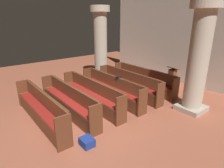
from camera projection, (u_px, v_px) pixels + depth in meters
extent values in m
plane|color=#AD5B42|center=(82.00, 121.00, 6.24)|extent=(19.20, 19.20, 0.00)
cube|color=beige|center=(190.00, 39.00, 9.09)|extent=(10.00, 0.16, 4.50)
cube|color=brown|center=(143.00, 80.00, 8.86)|extent=(3.40, 0.38, 0.05)
cube|color=brown|center=(146.00, 74.00, 8.87)|extent=(3.40, 0.04, 0.47)
cube|color=brown|center=(147.00, 69.00, 8.83)|extent=(3.27, 0.06, 0.02)
cube|color=brown|center=(119.00, 71.00, 10.13)|extent=(0.06, 0.44, 0.97)
cube|color=brown|center=(175.00, 90.00, 7.59)|extent=(0.06, 0.44, 0.97)
cube|color=brown|center=(140.00, 85.00, 8.84)|extent=(3.40, 0.03, 0.43)
cube|color=maroon|center=(143.00, 79.00, 8.84)|extent=(3.13, 0.32, 0.02)
cube|color=brown|center=(128.00, 84.00, 8.29)|extent=(3.40, 0.38, 0.05)
cube|color=brown|center=(131.00, 77.00, 8.31)|extent=(3.40, 0.04, 0.47)
cube|color=brown|center=(132.00, 72.00, 8.26)|extent=(3.27, 0.06, 0.02)
cube|color=brown|center=(104.00, 75.00, 9.56)|extent=(0.06, 0.44, 0.97)
cube|color=brown|center=(160.00, 96.00, 7.02)|extent=(0.06, 0.44, 0.97)
cube|color=brown|center=(125.00, 90.00, 8.27)|extent=(3.40, 0.03, 0.43)
cube|color=maroon|center=(128.00, 83.00, 8.27)|extent=(3.13, 0.32, 0.02)
cube|color=brown|center=(111.00, 89.00, 7.73)|extent=(3.40, 0.38, 0.05)
cube|color=brown|center=(114.00, 82.00, 7.74)|extent=(3.40, 0.04, 0.47)
cube|color=brown|center=(115.00, 76.00, 7.69)|extent=(3.27, 0.06, 0.02)
cube|color=brown|center=(88.00, 78.00, 8.99)|extent=(0.06, 0.44, 0.97)
cube|color=brown|center=(143.00, 102.00, 6.45)|extent=(0.06, 0.44, 0.97)
cube|color=brown|center=(107.00, 95.00, 7.70)|extent=(3.40, 0.03, 0.43)
cube|color=maroon|center=(110.00, 88.00, 7.70)|extent=(3.13, 0.32, 0.02)
cube|color=brown|center=(91.00, 94.00, 7.16)|extent=(3.40, 0.38, 0.05)
cube|color=brown|center=(94.00, 87.00, 7.17)|extent=(3.40, 0.04, 0.47)
cube|color=brown|center=(95.00, 81.00, 7.12)|extent=(3.27, 0.06, 0.02)
cube|color=brown|center=(70.00, 82.00, 8.43)|extent=(0.06, 0.44, 0.97)
cube|color=brown|center=(121.00, 111.00, 5.88)|extent=(0.06, 0.44, 0.97)
cube|color=brown|center=(87.00, 101.00, 7.13)|extent=(3.40, 0.03, 0.43)
cube|color=maroon|center=(90.00, 94.00, 7.14)|extent=(3.13, 0.32, 0.02)
cube|color=brown|center=(68.00, 101.00, 6.59)|extent=(3.40, 0.38, 0.05)
cube|color=brown|center=(71.00, 93.00, 6.60)|extent=(3.40, 0.04, 0.47)
cube|color=brown|center=(72.00, 86.00, 6.56)|extent=(3.27, 0.06, 0.02)
cube|color=brown|center=(48.00, 87.00, 7.86)|extent=(0.06, 0.44, 0.97)
cube|color=brown|center=(96.00, 121.00, 5.32)|extent=(0.06, 0.44, 0.97)
cube|color=brown|center=(63.00, 109.00, 6.57)|extent=(3.40, 0.03, 0.43)
cube|color=maroon|center=(67.00, 100.00, 6.57)|extent=(3.13, 0.32, 0.02)
cube|color=brown|center=(40.00, 109.00, 6.02)|extent=(3.40, 0.38, 0.05)
cube|color=brown|center=(44.00, 100.00, 6.04)|extent=(3.40, 0.04, 0.47)
cube|color=brown|center=(45.00, 93.00, 5.99)|extent=(3.27, 0.06, 0.02)
cube|color=brown|center=(24.00, 93.00, 7.29)|extent=(0.06, 0.44, 0.97)
cube|color=brown|center=(64.00, 133.00, 4.75)|extent=(0.06, 0.44, 0.97)
cube|color=brown|center=(35.00, 117.00, 6.00)|extent=(3.40, 0.03, 0.43)
cube|color=maroon|center=(39.00, 108.00, 6.00)|extent=(3.13, 0.32, 0.02)
cube|color=#B6AD9A|center=(191.00, 108.00, 6.95)|extent=(0.91, 0.91, 0.18)
cylinder|color=beige|center=(198.00, 61.00, 6.38)|extent=(0.68, 0.68, 3.29)
cylinder|color=beige|center=(207.00, 3.00, 5.78)|extent=(0.98, 0.98, 0.30)
cube|color=#B6AD9A|center=(101.00, 77.00, 10.52)|extent=(0.91, 0.91, 0.18)
cylinder|color=beige|center=(101.00, 45.00, 9.94)|extent=(0.68, 0.68, 3.29)
cylinder|color=beige|center=(100.00, 9.00, 9.35)|extent=(0.98, 0.98, 0.30)
cube|color=brown|center=(171.00, 88.00, 9.06)|extent=(0.45, 0.45, 0.06)
cube|color=brown|center=(172.00, 79.00, 8.91)|extent=(0.28, 0.28, 0.95)
cube|color=brown|center=(173.00, 68.00, 8.73)|extent=(0.48, 0.35, 0.15)
cube|color=black|center=(119.00, 77.00, 7.50)|extent=(0.14, 0.20, 0.03)
cube|color=navy|center=(87.00, 142.00, 5.01)|extent=(0.37, 0.31, 0.22)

